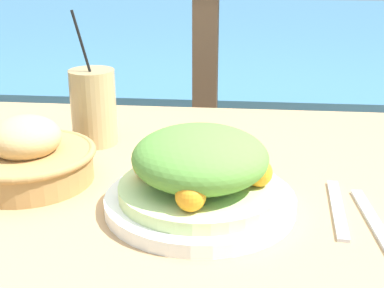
{
  "coord_description": "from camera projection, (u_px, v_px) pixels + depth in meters",
  "views": [
    {
      "loc": [
        0.11,
        -0.8,
        1.06
      ],
      "look_at": [
        0.03,
        -0.01,
        0.76
      ],
      "focal_mm": 50.0,
      "sensor_mm": 36.0,
      "label": 1
    }
  ],
  "objects": [
    {
      "name": "knife",
      "position": [
        373.0,
        220.0,
        0.73
      ],
      "size": [
        0.03,
        0.18,
        0.0
      ],
      "color": "silver",
      "rests_on": "patio_table"
    },
    {
      "name": "patio_table",
      "position": [
        174.0,
        228.0,
        0.91
      ],
      "size": [
        1.08,
        0.78,
        0.7
      ],
      "color": "tan",
      "rests_on": "ground_plane"
    },
    {
      "name": "fork",
      "position": [
        337.0,
        208.0,
        0.76
      ],
      "size": [
        0.03,
        0.18,
        0.0
      ],
      "color": "silver",
      "rests_on": "patio_table"
    },
    {
      "name": "bread_basket",
      "position": [
        27.0,
        157.0,
        0.85
      ],
      "size": [
        0.22,
        0.22,
        0.11
      ],
      "color": "#AD7F47",
      "rests_on": "patio_table"
    },
    {
      "name": "salad_plate",
      "position": [
        200.0,
        175.0,
        0.75
      ],
      "size": [
        0.27,
        0.27,
        0.12
      ],
      "color": "white",
      "rests_on": "patio_table"
    },
    {
      "name": "railing_fence",
      "position": [
        206.0,
        40.0,
        1.5
      ],
      "size": [
        2.8,
        0.08,
        1.07
      ],
      "color": "brown",
      "rests_on": "ground_plane"
    },
    {
      "name": "drink_glass",
      "position": [
        94.0,
        107.0,
        1.0
      ],
      "size": [
        0.08,
        0.08,
        0.25
      ],
      "color": "tan",
      "rests_on": "patio_table"
    },
    {
      "name": "sea_backdrop",
      "position": [
        229.0,
        59.0,
        4.03
      ],
      "size": [
        12.0,
        4.0,
        0.49
      ],
      "color": "teal",
      "rests_on": "ground_plane"
    }
  ]
}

